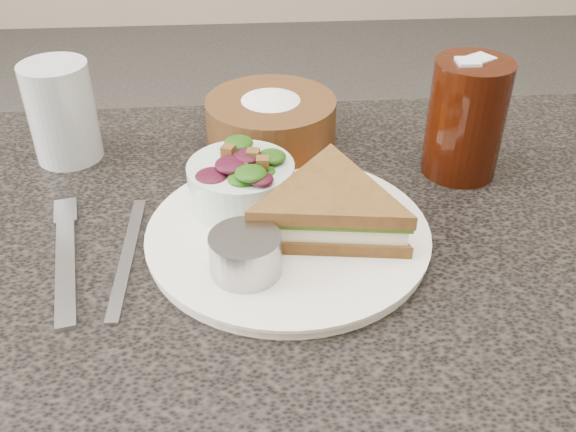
{
  "coord_description": "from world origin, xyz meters",
  "views": [
    {
      "loc": [
        -0.02,
        -0.52,
        1.16
      ],
      "look_at": [
        0.02,
        0.02,
        0.78
      ],
      "focal_mm": 40.0,
      "sensor_mm": 36.0,
      "label": 1
    }
  ],
  "objects_px": {
    "dressing_ramekin": "(245,254)",
    "water_glass": "(62,112)",
    "salad_bowl": "(241,177)",
    "bread_basket": "(271,116)",
    "sandwich": "(330,209)",
    "dinner_plate": "(288,235)",
    "cola_glass": "(467,114)"
  },
  "relations": [
    {
      "from": "water_glass",
      "to": "dinner_plate",
      "type": "bearing_deg",
      "value": -36.79
    },
    {
      "from": "dinner_plate",
      "to": "bread_basket",
      "type": "xyz_separation_m",
      "value": [
        -0.01,
        0.2,
        0.04
      ]
    },
    {
      "from": "cola_glass",
      "to": "water_glass",
      "type": "xyz_separation_m",
      "value": [
        -0.48,
        0.07,
        -0.01
      ]
    },
    {
      "from": "dinner_plate",
      "to": "bread_basket",
      "type": "distance_m",
      "value": 0.2
    },
    {
      "from": "sandwich",
      "to": "dressing_ramekin",
      "type": "distance_m",
      "value": 0.11
    },
    {
      "from": "dinner_plate",
      "to": "salad_bowl",
      "type": "xyz_separation_m",
      "value": [
        -0.05,
        0.05,
        0.04
      ]
    },
    {
      "from": "bread_basket",
      "to": "dressing_ramekin",
      "type": "bearing_deg",
      "value": -98.23
    },
    {
      "from": "cola_glass",
      "to": "dinner_plate",
      "type": "bearing_deg",
      "value": -150.07
    },
    {
      "from": "sandwich",
      "to": "water_glass",
      "type": "relative_size",
      "value": 1.52
    },
    {
      "from": "sandwich",
      "to": "salad_bowl",
      "type": "relative_size",
      "value": 1.63
    },
    {
      "from": "dressing_ramekin",
      "to": "water_glass",
      "type": "height_order",
      "value": "water_glass"
    },
    {
      "from": "sandwich",
      "to": "salad_bowl",
      "type": "distance_m",
      "value": 0.11
    },
    {
      "from": "sandwich",
      "to": "dressing_ramekin",
      "type": "xyz_separation_m",
      "value": [
        -0.09,
        -0.06,
        -0.0
      ]
    },
    {
      "from": "cola_glass",
      "to": "water_glass",
      "type": "height_order",
      "value": "cola_glass"
    },
    {
      "from": "dinner_plate",
      "to": "sandwich",
      "type": "bearing_deg",
      "value": -2.72
    },
    {
      "from": "salad_bowl",
      "to": "dressing_ramekin",
      "type": "height_order",
      "value": "salad_bowl"
    },
    {
      "from": "bread_basket",
      "to": "water_glass",
      "type": "bearing_deg",
      "value": -179.66
    },
    {
      "from": "salad_bowl",
      "to": "dressing_ramekin",
      "type": "relative_size",
      "value": 1.68
    },
    {
      "from": "dinner_plate",
      "to": "sandwich",
      "type": "distance_m",
      "value": 0.05
    },
    {
      "from": "dinner_plate",
      "to": "dressing_ramekin",
      "type": "height_order",
      "value": "dressing_ramekin"
    },
    {
      "from": "sandwich",
      "to": "water_glass",
      "type": "height_order",
      "value": "water_glass"
    },
    {
      "from": "cola_glass",
      "to": "bread_basket",
      "type": "bearing_deg",
      "value": 162.21
    },
    {
      "from": "dinner_plate",
      "to": "sandwich",
      "type": "height_order",
      "value": "sandwich"
    },
    {
      "from": "sandwich",
      "to": "water_glass",
      "type": "xyz_separation_m",
      "value": [
        -0.31,
        0.2,
        0.02
      ]
    },
    {
      "from": "dressing_ramekin",
      "to": "water_glass",
      "type": "bearing_deg",
      "value": 129.94
    },
    {
      "from": "sandwich",
      "to": "bread_basket",
      "type": "xyz_separation_m",
      "value": [
        -0.05,
        0.2,
        0.01
      ]
    },
    {
      "from": "water_glass",
      "to": "sandwich",
      "type": "bearing_deg",
      "value": -33.01
    },
    {
      "from": "dinner_plate",
      "to": "salad_bowl",
      "type": "bearing_deg",
      "value": 130.8
    },
    {
      "from": "salad_bowl",
      "to": "cola_glass",
      "type": "relative_size",
      "value": 0.76
    },
    {
      "from": "salad_bowl",
      "to": "bread_basket",
      "type": "distance_m",
      "value": 0.15
    },
    {
      "from": "salad_bowl",
      "to": "dressing_ramekin",
      "type": "xyz_separation_m",
      "value": [
        0.0,
        -0.12,
        -0.01
      ]
    },
    {
      "from": "bread_basket",
      "to": "cola_glass",
      "type": "bearing_deg",
      "value": -17.79
    }
  ]
}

